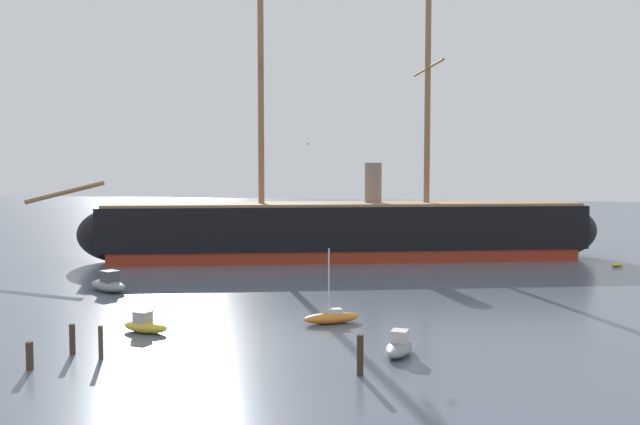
{
  "coord_description": "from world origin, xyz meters",
  "views": [
    {
      "loc": [
        11.24,
        -27.67,
        11.1
      ],
      "look_at": [
        -2.18,
        37.47,
        6.59
      ],
      "focal_mm": 38.56,
      "sensor_mm": 36.0,
      "label": 1
    }
  ],
  "objects_px": {
    "motorboat_foreground_left": "(145,325)",
    "mooring_piling_right_pair": "(101,343)",
    "dinghy_far_right": "(617,265)",
    "sailboat_near_centre": "(332,317)",
    "mooring_piling_left_pair": "(360,355)",
    "motorboat_mid_left": "(108,284)",
    "mooring_piling_midwater": "(30,356)",
    "mooring_piling_nearest": "(72,339)",
    "seagull_in_flight": "(309,144)",
    "motorboat_foreground_right": "(399,347)",
    "dinghy_distant_centre": "(387,248)",
    "tall_ship": "(345,230)"
  },
  "relations": [
    {
      "from": "dinghy_far_right",
      "to": "mooring_piling_left_pair",
      "type": "xyz_separation_m",
      "value": [
        -22.17,
        -45.02,
        0.88
      ]
    },
    {
      "from": "motorboat_foreground_right",
      "to": "mooring_piling_nearest",
      "type": "xyz_separation_m",
      "value": [
        -18.9,
        -3.74,
        0.4
      ]
    },
    {
      "from": "tall_ship",
      "to": "mooring_piling_midwater",
      "type": "distance_m",
      "value": 48.47
    },
    {
      "from": "motorboat_foreground_right",
      "to": "seagull_in_flight",
      "type": "distance_m",
      "value": 27.74
    },
    {
      "from": "dinghy_far_right",
      "to": "seagull_in_flight",
      "type": "bearing_deg",
      "value": -149.43
    },
    {
      "from": "motorboat_foreground_right",
      "to": "seagull_in_flight",
      "type": "xyz_separation_m",
      "value": [
        -10.38,
        22.4,
        12.64
      ]
    },
    {
      "from": "motorboat_foreground_left",
      "to": "tall_ship",
      "type": "bearing_deg",
      "value": 79.66
    },
    {
      "from": "mooring_piling_right_pair",
      "to": "mooring_piling_midwater",
      "type": "xyz_separation_m",
      "value": [
        -2.76,
        -2.65,
        -0.2
      ]
    },
    {
      "from": "tall_ship",
      "to": "motorboat_foreground_right",
      "type": "relative_size",
      "value": 18.46
    },
    {
      "from": "motorboat_foreground_left",
      "to": "mooring_piling_left_pair",
      "type": "height_order",
      "value": "mooring_piling_left_pair"
    },
    {
      "from": "mooring_piling_right_pair",
      "to": "mooring_piling_midwater",
      "type": "relative_size",
      "value": 1.26
    },
    {
      "from": "sailboat_near_centre",
      "to": "mooring_piling_right_pair",
      "type": "bearing_deg",
      "value": -134.53
    },
    {
      "from": "sailboat_near_centre",
      "to": "mooring_piling_nearest",
      "type": "height_order",
      "value": "sailboat_near_centre"
    },
    {
      "from": "tall_ship",
      "to": "mooring_piling_right_pair",
      "type": "distance_m",
      "value": 45.38
    },
    {
      "from": "motorboat_foreground_right",
      "to": "mooring_piling_left_pair",
      "type": "bearing_deg",
      "value": -110.84
    },
    {
      "from": "motorboat_foreground_left",
      "to": "mooring_piling_right_pair",
      "type": "bearing_deg",
      "value": -86.85
    },
    {
      "from": "tall_ship",
      "to": "mooring_piling_left_pair",
      "type": "relative_size",
      "value": 30.14
    },
    {
      "from": "motorboat_foreground_left",
      "to": "motorboat_foreground_right",
      "type": "height_order",
      "value": "motorboat_foreground_right"
    },
    {
      "from": "mooring_piling_midwater",
      "to": "seagull_in_flight",
      "type": "xyz_separation_m",
      "value": [
        9.1,
        29.39,
        12.38
      ]
    },
    {
      "from": "dinghy_distant_centre",
      "to": "mooring_piling_left_pair",
      "type": "distance_m",
      "value": 54.02
    },
    {
      "from": "tall_ship",
      "to": "dinghy_distant_centre",
      "type": "bearing_deg",
      "value": 65.78
    },
    {
      "from": "mooring_piling_right_pair",
      "to": "mooring_piling_midwater",
      "type": "bearing_deg",
      "value": -136.11
    },
    {
      "from": "dinghy_far_right",
      "to": "sailboat_near_centre",
      "type": "bearing_deg",
      "value": -127.74
    },
    {
      "from": "motorboat_foreground_right",
      "to": "mooring_piling_nearest",
      "type": "bearing_deg",
      "value": -168.81
    },
    {
      "from": "tall_ship",
      "to": "sailboat_near_centre",
      "type": "xyz_separation_m",
      "value": [
        4.68,
        -33.28,
        -3.05
      ]
    },
    {
      "from": "motorboat_foreground_left",
      "to": "sailboat_near_centre",
      "type": "xyz_separation_m",
      "value": [
        11.7,
        5.15,
        -0.05
      ]
    },
    {
      "from": "dinghy_far_right",
      "to": "mooring_piling_nearest",
      "type": "xyz_separation_m",
      "value": [
        -39.4,
        -44.38,
        0.69
      ]
    },
    {
      "from": "motorboat_foreground_left",
      "to": "mooring_piling_right_pair",
      "type": "distance_m",
      "value": 6.41
    },
    {
      "from": "sailboat_near_centre",
      "to": "motorboat_mid_left",
      "type": "bearing_deg",
      "value": 159.59
    },
    {
      "from": "tall_ship",
      "to": "sailboat_near_centre",
      "type": "height_order",
      "value": "tall_ship"
    },
    {
      "from": "mooring_piling_right_pair",
      "to": "motorboat_mid_left",
      "type": "bearing_deg",
      "value": 117.69
    },
    {
      "from": "sailboat_near_centre",
      "to": "mooring_piling_left_pair",
      "type": "xyz_separation_m",
      "value": [
        3.71,
        -11.58,
        0.64
      ]
    },
    {
      "from": "dinghy_far_right",
      "to": "mooring_piling_left_pair",
      "type": "height_order",
      "value": "mooring_piling_left_pair"
    },
    {
      "from": "motorboat_foreground_left",
      "to": "motorboat_mid_left",
      "type": "height_order",
      "value": "motorboat_mid_left"
    },
    {
      "from": "mooring_piling_left_pair",
      "to": "mooring_piling_midwater",
      "type": "relative_size",
      "value": 1.43
    },
    {
      "from": "motorboat_mid_left",
      "to": "mooring_piling_left_pair",
      "type": "height_order",
      "value": "mooring_piling_left_pair"
    },
    {
      "from": "dinghy_distant_centre",
      "to": "mooring_piling_midwater",
      "type": "relative_size",
      "value": 1.89
    },
    {
      "from": "motorboat_foreground_left",
      "to": "mooring_piling_nearest",
      "type": "distance_m",
      "value": 6.08
    },
    {
      "from": "motorboat_foreground_right",
      "to": "mooring_piling_left_pair",
      "type": "relative_size",
      "value": 1.63
    },
    {
      "from": "dinghy_far_right",
      "to": "mooring_piling_midwater",
      "type": "relative_size",
      "value": 1.19
    },
    {
      "from": "tall_ship",
      "to": "seagull_in_flight",
      "type": "xyz_separation_m",
      "value": [
        -0.31,
        -18.08,
        9.65
      ]
    },
    {
      "from": "dinghy_far_right",
      "to": "mooring_piling_right_pair",
      "type": "height_order",
      "value": "mooring_piling_right_pair"
    },
    {
      "from": "motorboat_foreground_left",
      "to": "sailboat_near_centre",
      "type": "height_order",
      "value": "sailboat_near_centre"
    },
    {
      "from": "mooring_piling_nearest",
      "to": "mooring_piling_left_pair",
      "type": "height_order",
      "value": "mooring_piling_left_pair"
    },
    {
      "from": "seagull_in_flight",
      "to": "mooring_piling_right_pair",
      "type": "bearing_deg",
      "value": -103.36
    },
    {
      "from": "motorboat_foreground_right",
      "to": "motorboat_mid_left",
      "type": "xyz_separation_m",
      "value": [
        -27.0,
        15.25,
        0.16
      ]
    },
    {
      "from": "seagull_in_flight",
      "to": "motorboat_foreground_right",
      "type": "bearing_deg",
      "value": -65.15
    },
    {
      "from": "tall_ship",
      "to": "seagull_in_flight",
      "type": "relative_size",
      "value": 59.6
    },
    {
      "from": "sailboat_near_centre",
      "to": "dinghy_far_right",
      "type": "relative_size",
      "value": 2.93
    },
    {
      "from": "motorboat_foreground_right",
      "to": "mooring_piling_left_pair",
      "type": "height_order",
      "value": "mooring_piling_left_pair"
    }
  ]
}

